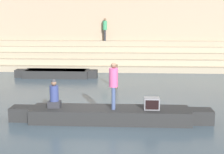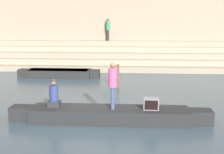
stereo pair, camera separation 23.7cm
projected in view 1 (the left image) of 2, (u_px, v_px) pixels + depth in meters
ground_plane at (99, 116)px, 11.73m from camera, size 120.00×120.00×0.00m
ghat_steps at (114, 58)px, 23.30m from camera, size 36.00×3.50×1.97m
back_wall at (115, 13)px, 24.54m from camera, size 34.20×1.28×8.16m
rowboat_main at (110, 114)px, 11.07m from camera, size 7.16×1.28×0.49m
person_standing at (114, 82)px, 10.79m from camera, size 0.31×0.31×1.63m
person_rowing at (54, 96)px, 11.06m from camera, size 0.43×0.34×1.03m
tv_set at (152, 103)px, 10.88m from camera, size 0.53×0.40×0.41m
moored_boat_shore at (56, 73)px, 19.57m from camera, size 5.17×1.23×0.48m
mooring_post at (116, 76)px, 16.39m from camera, size 0.15×0.15×1.27m
person_on_steps at (105, 28)px, 23.85m from camera, size 0.32×0.32×1.72m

